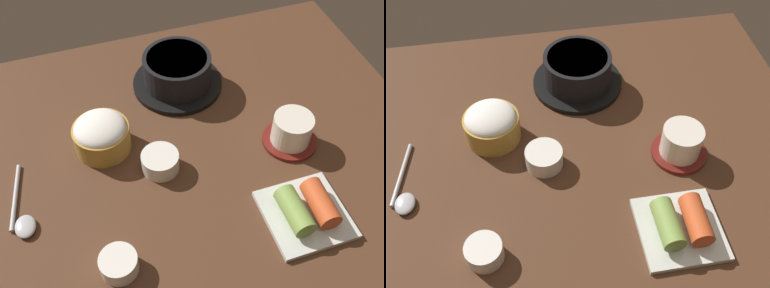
% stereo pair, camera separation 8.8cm
% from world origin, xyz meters
% --- Properties ---
extents(dining_table, '(1.00, 0.76, 0.02)m').
position_xyz_m(dining_table, '(0.00, 0.00, 0.01)').
color(dining_table, '#4C2D1C').
rests_on(dining_table, ground).
extents(stone_pot, '(0.20, 0.20, 0.08)m').
position_xyz_m(stone_pot, '(0.05, 0.18, 0.06)').
color(stone_pot, black).
rests_on(stone_pot, dining_table).
extents(rice_bowl, '(0.11, 0.11, 0.07)m').
position_xyz_m(rice_bowl, '(-0.14, 0.05, 0.06)').
color(rice_bowl, '#B78C38').
rests_on(rice_bowl, dining_table).
extents(tea_cup_with_saucer, '(0.11, 0.11, 0.07)m').
position_xyz_m(tea_cup_with_saucer, '(0.21, -0.05, 0.05)').
color(tea_cup_with_saucer, maroon).
rests_on(tea_cup_with_saucer, dining_table).
extents(banchan_cup_center, '(0.07, 0.07, 0.04)m').
position_xyz_m(banchan_cup_center, '(-0.05, -0.03, 0.04)').
color(banchan_cup_center, white).
rests_on(banchan_cup_center, dining_table).
extents(kimchi_plate, '(0.14, 0.14, 0.05)m').
position_xyz_m(kimchi_plate, '(0.16, -0.22, 0.04)').
color(kimchi_plate, silver).
rests_on(kimchi_plate, dining_table).
extents(side_bowl_near, '(0.06, 0.06, 0.03)m').
position_xyz_m(side_bowl_near, '(-0.17, -0.21, 0.04)').
color(side_bowl_near, white).
rests_on(side_bowl_near, dining_table).
extents(spoon, '(0.05, 0.16, 0.01)m').
position_xyz_m(spoon, '(-0.31, -0.07, 0.03)').
color(spoon, '#B7B7BC').
rests_on(spoon, dining_table).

